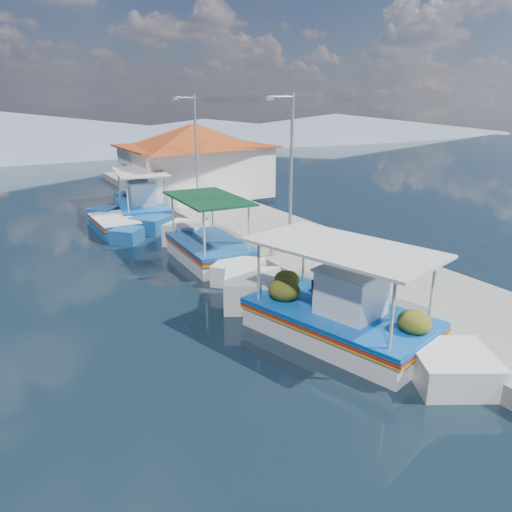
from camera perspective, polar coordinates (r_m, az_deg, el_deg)
ground at (r=15.62m, az=-6.20°, el=-5.82°), size 160.00×160.00×0.00m
quay at (r=23.15m, az=1.12°, el=2.87°), size 5.00×44.00×0.50m
bollards at (r=21.43m, az=-2.67°, el=2.73°), size 0.20×17.20×0.30m
main_caique at (r=13.56m, az=9.55°, el=-7.18°), size 4.18×8.57×2.94m
caique_green_canopy at (r=19.77m, az=-5.61°, el=0.70°), size 2.52×7.77×2.91m
caique_blue_hull at (r=25.07m, az=-16.33°, el=3.42°), size 1.83×6.03×1.07m
caique_far at (r=27.48m, az=-13.27°, el=5.42°), size 3.23×8.19×2.90m
harbor_building at (r=30.74m, az=-7.18°, el=11.28°), size 10.49×10.49×4.40m
lamp_post_near at (r=18.39m, az=3.92°, el=10.36°), size 1.21×0.14×6.00m
lamp_post_far at (r=26.31m, az=-7.25°, el=12.53°), size 1.21×0.14×6.00m
mountain_ridge at (r=70.35m, az=-20.42°, el=13.41°), size 171.40×96.00×5.50m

